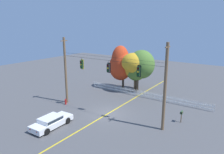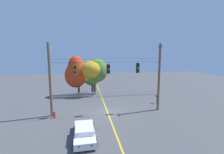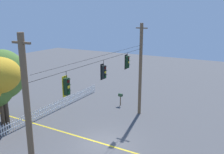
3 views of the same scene
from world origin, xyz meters
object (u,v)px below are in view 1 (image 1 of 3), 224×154
(traffic_signal_northbound_secondary, at_px, (82,64))
(autumn_maple_mid, at_px, (135,65))
(traffic_signal_eastbound_side, at_px, (108,68))
(traffic_signal_westbound_side, at_px, (139,71))
(roadside_mailbox, at_px, (182,113))
(autumn_maple_near_fence, at_px, (121,64))
(autumn_oak_far_east, at_px, (139,66))
(fire_hydrant, at_px, (66,102))
(parked_car, at_px, (51,121))

(traffic_signal_northbound_secondary, xyz_separation_m, autumn_maple_mid, (2.18, 9.47, -1.38))
(traffic_signal_eastbound_side, xyz_separation_m, autumn_maple_mid, (-1.80, 9.47, -1.40))
(traffic_signal_eastbound_side, bearing_deg, traffic_signal_westbound_side, 0.01)
(autumn_maple_mid, height_order, roadside_mailbox, autumn_maple_mid)
(autumn_maple_near_fence, height_order, autumn_oak_far_east, autumn_maple_near_fence)
(traffic_signal_northbound_secondary, relative_size, roadside_mailbox, 1.13)
(roadside_mailbox, bearing_deg, fire_hydrant, -166.96)
(autumn_oak_far_east, distance_m, fire_hydrant, 12.28)
(autumn_maple_near_fence, height_order, roadside_mailbox, autumn_maple_near_fence)
(traffic_signal_westbound_side, distance_m, autumn_maple_mid, 11.08)
(traffic_signal_eastbound_side, xyz_separation_m, autumn_maple_near_fence, (-4.32, 9.50, -1.48))
(traffic_signal_westbound_side, distance_m, autumn_oak_far_east, 11.03)
(autumn_oak_far_east, xyz_separation_m, parked_car, (-1.84, -15.65, -3.48))
(traffic_signal_northbound_secondary, distance_m, autumn_maple_mid, 9.82)
(autumn_maple_mid, distance_m, roadside_mailbox, 12.07)
(traffic_signal_northbound_secondary, relative_size, parked_car, 0.32)
(autumn_oak_far_east, bearing_deg, autumn_maple_near_fence, -175.06)
(traffic_signal_northbound_secondary, bearing_deg, fire_hydrant, -165.10)
(autumn_maple_mid, relative_size, parked_car, 1.34)
(traffic_signal_westbound_side, distance_m, fire_hydrant, 11.47)
(traffic_signal_northbound_secondary, xyz_separation_m, fire_hydrant, (-2.47, -0.66, -5.11))
(autumn_maple_near_fence, xyz_separation_m, fire_hydrant, (-2.13, -10.16, -3.65))
(traffic_signal_northbound_secondary, bearing_deg, traffic_signal_eastbound_side, -0.01)
(autumn_maple_near_fence, bearing_deg, fire_hydrant, -101.84)
(autumn_maple_mid, bearing_deg, roadside_mailbox, -36.01)
(traffic_signal_northbound_secondary, xyz_separation_m, traffic_signal_westbound_side, (7.72, 0.00, 0.10))
(traffic_signal_eastbound_side, height_order, fire_hydrant, traffic_signal_eastbound_side)
(traffic_signal_westbound_side, bearing_deg, roadside_mailbox, 33.76)
(traffic_signal_westbound_side, bearing_deg, autumn_oak_far_east, 116.60)
(traffic_signal_northbound_secondary, bearing_deg, autumn_maple_near_fence, 92.06)
(traffic_signal_northbound_secondary, relative_size, autumn_oak_far_east, 0.23)
(traffic_signal_eastbound_side, distance_m, autumn_oak_far_east, 9.94)
(parked_car, bearing_deg, fire_hydrant, 123.55)
(traffic_signal_westbound_side, bearing_deg, autumn_maple_mid, 120.36)
(autumn_maple_near_fence, distance_m, autumn_maple_mid, 2.52)
(traffic_signal_westbound_side, xyz_separation_m, autumn_oak_far_east, (-4.89, 9.77, -1.50))
(traffic_signal_northbound_secondary, height_order, autumn_oak_far_east, autumn_oak_far_east)
(roadside_mailbox, bearing_deg, autumn_maple_near_fence, 150.05)
(autumn_maple_mid, bearing_deg, traffic_signal_eastbound_side, -79.22)
(autumn_oak_far_east, relative_size, parked_car, 1.43)
(autumn_maple_near_fence, xyz_separation_m, roadside_mailbox, (11.97, -6.89, -2.97))
(fire_hydrant, distance_m, roadside_mailbox, 14.48)
(autumn_oak_far_east, relative_size, roadside_mailbox, 4.98)
(traffic_signal_northbound_secondary, xyz_separation_m, traffic_signal_eastbound_side, (3.98, -0.00, 0.03))
(fire_hydrant, bearing_deg, roadside_mailbox, 13.04)
(traffic_signal_westbound_side, height_order, roadside_mailbox, traffic_signal_westbound_side)
(autumn_maple_mid, relative_size, roadside_mailbox, 4.65)
(autumn_maple_mid, height_order, autumn_oak_far_east, autumn_oak_far_east)
(traffic_signal_westbound_side, xyz_separation_m, autumn_maple_near_fence, (-8.07, 9.50, -1.56))
(parked_car, bearing_deg, traffic_signal_northbound_secondary, 99.56)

